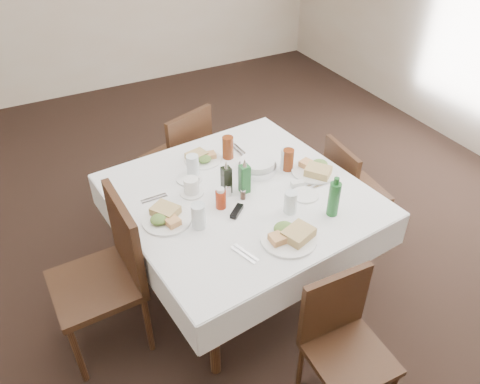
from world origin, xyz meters
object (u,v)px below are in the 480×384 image
Objects in this scene: water_e at (286,159)px; oil_cruet_dark at (226,179)px; chair_south at (342,336)px; chair_north at (182,154)px; water_w at (199,216)px; coffee_mug at (192,187)px; chair_west at (110,268)px; ketchup_bottle at (221,199)px; dining_table at (240,203)px; chair_east at (348,187)px; bread_basket at (257,166)px; oil_cruet_green at (245,178)px; green_bottle at (334,198)px; water_n at (193,166)px; water_s at (291,202)px.

oil_cruet_dark is at bearing -173.85° from water_e.
chair_north is at bearing 92.58° from chair_south.
water_w reaches higher than coffee_mug.
chair_west is (-0.92, 0.92, 0.10)m from chair_south.
water_e is 1.04× the size of ketchup_bottle.
chair_west is at bearing -173.13° from water_e.
dining_table is 0.94m from chair_east.
dining_table is at bearing -165.74° from water_e.
bread_basket is 0.25m from oil_cruet_green.
water_w is 0.59× the size of green_bottle.
water_e is 0.78m from water_w.
water_w is (-0.17, -0.47, 0.00)m from water_n.
ketchup_bottle reaches higher than chair_south.
coffee_mug is at bearing 74.34° from water_w.
oil_cruet_green is at bearing 24.17° from water_w.
bread_basket is at bearing 170.28° from chair_east.
chair_east is (0.84, 1.01, 0.00)m from chair_south.
chair_south is at bearing -82.05° from oil_cruet_dark.
water_s is 0.53m from water_w.
chair_west reaches higher than water_s.
ketchup_bottle is (0.69, -0.02, 0.26)m from chair_west.
chair_south is 0.83× the size of chair_west.
coffee_mug is (-0.26, 0.13, 0.12)m from dining_table.
chair_west is at bearing 166.60° from water_s.
chair_north is 1.30m from water_s.
water_s is at bearing -155.63° from chair_east.
water_s is 0.45m from water_e.
oil_cruet_dark is at bearing 154.28° from oil_cruet_green.
chair_north is at bearing 50.10° from chair_west.
dining_table is 1.89× the size of chair_east.
water_e is (0.40, -0.85, 0.32)m from chair_north.
water_n is 0.66× the size of oil_cruet_dark.
chair_south is 0.77m from water_s.
water_w reaches higher than water_e.
chair_north is at bearing 81.57° from ketchup_bottle.
water_e reaches higher than chair_east.
oil_cruet_green is 0.94× the size of green_bottle.
water_n is 0.59× the size of bread_basket.
chair_south is 3.32× the size of bread_basket.
green_bottle is (0.55, -0.73, 0.04)m from water_n.
green_bottle reaches higher than chair_north.
chair_south is at bearing -98.11° from water_s.
oil_cruet_dark is 0.11m from oil_cruet_green.
oil_cruet_green is at bearing -138.62° from bread_basket.
oil_cruet_dark is (-0.06, -0.90, 0.34)m from chair_north.
ketchup_bottle is at bearing 104.86° from chair_south.
chair_west reaches higher than water_e.
chair_west is 1.11m from bread_basket.
chair_south is 3.47× the size of oil_cruet_green.
ketchup_bottle is (-1.07, -0.11, 0.35)m from chair_east.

